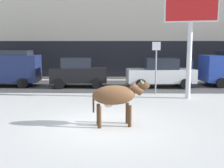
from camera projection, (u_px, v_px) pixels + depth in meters
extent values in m
plane|color=silver|center=(108.00, 125.00, 8.83)|extent=(120.00, 120.00, 0.00)
cube|color=#514F4C|center=(113.00, 86.00, 17.60)|extent=(60.00, 5.60, 0.01)
cube|color=#BCB29E|center=(114.00, 1.00, 23.38)|extent=(44.00, 6.00, 13.00)
cube|color=black|center=(113.00, 59.00, 21.04)|extent=(43.12, 0.10, 2.80)
ellipsoid|color=brown|center=(114.00, 95.00, 8.64)|extent=(1.48, 0.82, 0.64)
cylinder|color=#472D19|center=(127.00, 113.00, 9.00)|extent=(0.12, 0.12, 0.70)
cylinder|color=#472D19|center=(130.00, 116.00, 8.61)|extent=(0.12, 0.12, 0.70)
cylinder|color=#472D19|center=(98.00, 114.00, 8.86)|extent=(0.12, 0.12, 0.70)
cylinder|color=#472D19|center=(100.00, 117.00, 8.48)|extent=(0.12, 0.12, 0.70)
cylinder|color=brown|center=(137.00, 89.00, 8.72)|extent=(0.51, 0.33, 0.44)
ellipsoid|color=#472D19|center=(143.00, 86.00, 8.74)|extent=(0.47, 0.31, 0.28)
cone|color=beige|center=(141.00, 81.00, 8.82)|extent=(0.08, 0.12, 0.15)
cone|color=beige|center=(143.00, 82.00, 8.61)|extent=(0.08, 0.12, 0.15)
cylinder|color=#472D19|center=(93.00, 103.00, 8.58)|extent=(0.06, 0.06, 0.60)
ellipsoid|color=beige|center=(109.00, 104.00, 8.66)|extent=(0.32, 0.28, 0.20)
cylinder|color=silver|center=(189.00, 60.00, 13.17)|extent=(0.24, 0.24, 3.80)
cube|color=silver|center=(191.00, 3.00, 12.78)|extent=(2.50, 0.73, 1.82)
cube|color=red|center=(192.00, 3.00, 12.75)|extent=(2.38, 0.67, 1.70)
cube|color=#19234C|center=(3.00, 68.00, 17.28)|extent=(4.72, 2.21, 1.70)
cube|color=#1E232D|center=(7.00, 53.00, 17.16)|extent=(3.11, 1.87, 0.30)
cylinder|color=black|center=(30.00, 79.00, 18.41)|extent=(0.65, 0.26, 0.64)
cylinder|color=black|center=(23.00, 83.00, 16.53)|extent=(0.65, 0.26, 0.64)
cube|color=black|center=(79.00, 75.00, 17.09)|extent=(3.61, 1.93, 0.90)
cube|color=#1E232D|center=(76.00, 63.00, 16.97)|extent=(1.90, 1.61, 0.64)
cylinder|color=black|center=(97.00, 80.00, 18.04)|extent=(0.65, 0.26, 0.64)
cylinder|color=black|center=(97.00, 84.00, 16.36)|extent=(0.65, 0.26, 0.64)
cylinder|color=black|center=(63.00, 80.00, 17.93)|extent=(0.65, 0.26, 0.64)
cylinder|color=black|center=(59.00, 84.00, 16.25)|extent=(0.65, 0.26, 0.64)
cube|color=white|center=(160.00, 76.00, 16.97)|extent=(4.31, 2.04, 0.84)
cube|color=#1E232D|center=(160.00, 64.00, 16.86)|extent=(2.10, 1.68, 0.68)
cylinder|color=black|center=(177.00, 80.00, 17.96)|extent=(0.65, 0.26, 0.64)
cylinder|color=black|center=(186.00, 84.00, 16.22)|extent=(0.65, 0.26, 0.64)
cylinder|color=black|center=(137.00, 81.00, 17.83)|extent=(0.65, 0.26, 0.64)
cylinder|color=black|center=(141.00, 84.00, 16.09)|extent=(0.65, 0.26, 0.64)
cylinder|color=black|center=(209.00, 79.00, 18.48)|extent=(0.65, 0.26, 0.64)
cylinder|color=black|center=(221.00, 83.00, 16.60)|extent=(0.65, 0.26, 0.64)
cylinder|color=#282833|center=(190.00, 75.00, 20.39)|extent=(0.24, 0.24, 0.88)
cube|color=#2D4C93|center=(190.00, 65.00, 20.29)|extent=(0.36, 0.22, 0.64)
sphere|color=#9E7051|center=(191.00, 59.00, 20.23)|extent=(0.20, 0.20, 0.20)
cylinder|color=#282833|center=(35.00, 74.00, 20.62)|extent=(0.24, 0.24, 0.88)
cube|color=#386B42|center=(35.00, 65.00, 20.52)|extent=(0.36, 0.22, 0.64)
sphere|color=tan|center=(35.00, 59.00, 20.46)|extent=(0.20, 0.20, 0.20)
cylinder|color=#282833|center=(33.00, 74.00, 20.63)|extent=(0.24, 0.24, 0.88)
cube|color=#232328|center=(32.00, 65.00, 20.52)|extent=(0.36, 0.22, 0.64)
sphere|color=#9E7051|center=(32.00, 59.00, 20.46)|extent=(0.20, 0.20, 0.20)
cylinder|color=gray|center=(156.00, 72.00, 14.36)|extent=(0.08, 0.08, 2.40)
cube|color=silver|center=(156.00, 46.00, 14.16)|extent=(0.44, 0.04, 0.44)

